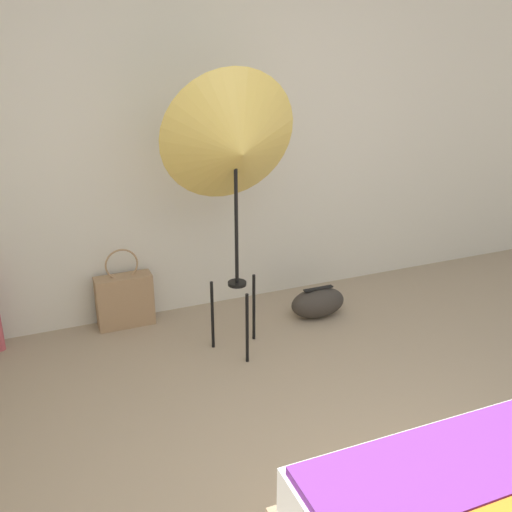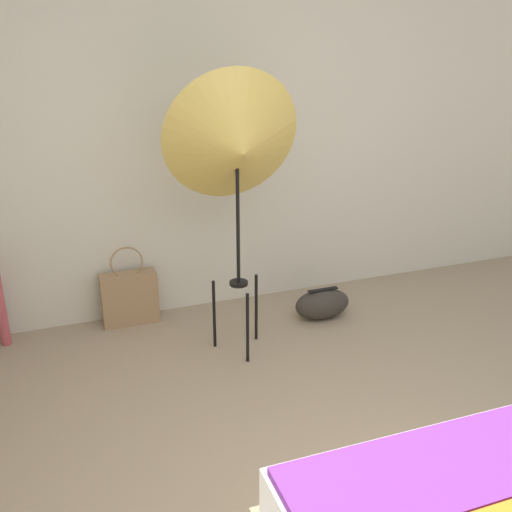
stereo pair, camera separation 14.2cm
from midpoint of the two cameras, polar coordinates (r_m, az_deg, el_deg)
wall_back at (r=4.10m, az=-6.66°, el=12.11°), size 8.00×0.05×2.60m
photo_umbrella at (r=3.42m, az=-3.15°, el=10.40°), size 0.82×0.46×1.74m
tote_bag at (r=4.20m, az=-13.35°, el=-4.09°), size 0.38×0.14×0.56m
duffel_bag at (r=4.25m, az=4.95°, el=-4.45°), size 0.40×0.21×0.22m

